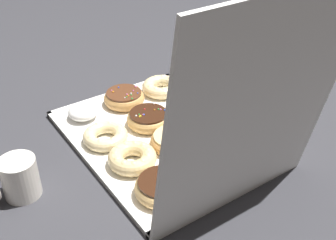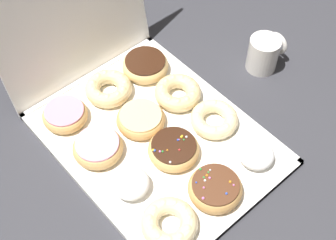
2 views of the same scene
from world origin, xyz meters
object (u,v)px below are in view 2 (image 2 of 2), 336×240
object	(u,v)px
donut_box	(156,139)
cruller_donut_0	(169,223)
glazed_ring_donut_7	(140,120)
chocolate_frosted_donut_11	(145,65)
pink_frosted_donut_6	(98,147)
coffee_mug	(263,52)
cruller_donut_8	(178,92)
cruller_donut_5	(214,119)
cruller_donut_10	(109,88)
pink_frosted_donut_9	(65,114)
powdered_filled_donut_2	(256,154)
sprinkle_donut_1	(216,188)
sprinkle_donut_4	(173,149)
powdered_filled_donut_3	(131,183)

from	to	relation	value
donut_box	cruller_donut_0	world-z (taller)	cruller_donut_0
glazed_ring_donut_7	chocolate_frosted_donut_11	size ratio (longest dim) A/B	0.97
cruller_donut_0	pink_frosted_donut_6	world-z (taller)	same
coffee_mug	cruller_donut_8	bearing A→B (deg)	167.29
cruller_donut_0	cruller_donut_5	world-z (taller)	cruller_donut_0
pink_frosted_donut_6	cruller_donut_10	xyz separation A→B (m)	(0.13, 0.13, 0.00)
pink_frosted_donut_6	pink_frosted_donut_9	size ratio (longest dim) A/B	1.06
powdered_filled_donut_2	coffee_mug	xyz separation A→B (m)	(0.24, 0.19, 0.02)
pink_frosted_donut_9	cruller_donut_10	xyz separation A→B (m)	(0.13, -0.00, 0.00)
donut_box	glazed_ring_donut_7	bearing A→B (deg)	92.55
cruller_donut_0	chocolate_frosted_donut_11	world-z (taller)	same
cruller_donut_8	chocolate_frosted_donut_11	distance (m)	0.12
sprinkle_donut_1	powdered_filled_donut_2	size ratio (longest dim) A/B	1.44
cruller_donut_0	coffee_mug	bearing A→B (deg)	21.10
sprinkle_donut_1	sprinkle_donut_4	size ratio (longest dim) A/B	1.00
sprinkle_donut_4	cruller_donut_10	xyz separation A→B (m)	(0.00, 0.24, -0.00)
powdered_filled_donut_2	powdered_filled_donut_3	world-z (taller)	powdered_filled_donut_3
powdered_filled_donut_3	coffee_mug	distance (m)	0.50
powdered_filled_donut_2	cruller_donut_8	bearing A→B (deg)	92.17
donut_box	coffee_mug	distance (m)	0.37
sprinkle_donut_4	cruller_donut_5	distance (m)	0.13
powdered_filled_donut_2	glazed_ring_donut_7	size ratio (longest dim) A/B	0.70
chocolate_frosted_donut_11	cruller_donut_0	bearing A→B (deg)	-123.42
powdered_filled_donut_2	coffee_mug	bearing A→B (deg)	39.26
cruller_donut_0	powdered_filled_donut_2	world-z (taller)	powdered_filled_donut_2
glazed_ring_donut_7	cruller_donut_8	xyz separation A→B (m)	(0.12, 0.00, 0.00)
chocolate_frosted_donut_11	cruller_donut_5	bearing A→B (deg)	-87.22
powdered_filled_donut_2	sprinkle_donut_1	bearing A→B (deg)	-179.68
donut_box	cruller_donut_10	xyz separation A→B (m)	(0.00, 0.18, 0.02)
powdered_filled_donut_3	chocolate_frosted_donut_11	bearing A→B (deg)	45.28
donut_box	cruller_donut_5	size ratio (longest dim) A/B	4.71
coffee_mug	sprinkle_donut_1	bearing A→B (deg)	-151.87
cruller_donut_0	chocolate_frosted_donut_11	size ratio (longest dim) A/B	0.97
cruller_donut_5	powdered_filled_donut_3	bearing A→B (deg)	-178.34
cruller_donut_10	powdered_filled_donut_2	bearing A→B (deg)	-71.21
cruller_donut_10	glazed_ring_donut_7	bearing A→B (deg)	-92.14
glazed_ring_donut_7	cruller_donut_8	distance (m)	0.12
powdered_filled_donut_3	pink_frosted_donut_9	world-z (taller)	powdered_filled_donut_3
glazed_ring_donut_7	chocolate_frosted_donut_11	bearing A→B (deg)	46.18
glazed_ring_donut_7	chocolate_frosted_donut_11	world-z (taller)	chocolate_frosted_donut_11
cruller_donut_0	powdered_filled_donut_2	size ratio (longest dim) A/B	1.43
glazed_ring_donut_7	cruller_donut_0	bearing A→B (deg)	-116.76
pink_frosted_donut_6	coffee_mug	xyz separation A→B (m)	(0.49, -0.05, 0.02)
glazed_ring_donut_7	coffee_mug	bearing A→B (deg)	-8.21
cruller_donut_5	glazed_ring_donut_7	xyz separation A→B (m)	(-0.13, 0.11, 0.00)
donut_box	sprinkle_donut_1	xyz separation A→B (m)	(0.00, -0.19, 0.03)
sprinkle_donut_4	glazed_ring_donut_7	distance (m)	0.12
chocolate_frosted_donut_11	coffee_mug	distance (m)	0.31
sprinkle_donut_1	chocolate_frosted_donut_11	size ratio (longest dim) A/B	0.98
powdered_filled_donut_2	chocolate_frosted_donut_11	xyz separation A→B (m)	(-0.01, 0.37, 0.00)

